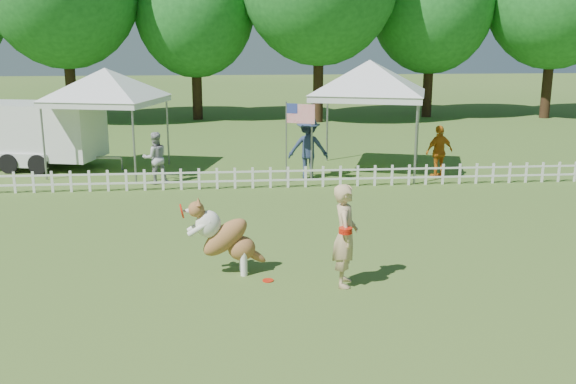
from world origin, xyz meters
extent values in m
plane|color=#2D561B|center=(0.00, 0.00, 0.00)|extent=(120.00, 120.00, 0.00)
imported|color=tan|center=(0.57, -0.34, 0.89)|extent=(0.53, 0.71, 1.79)
cylinder|color=red|center=(-0.74, -0.06, 0.01)|extent=(0.20, 0.20, 0.02)
imported|color=#A7A5AB|center=(-3.53, 7.87, 0.76)|extent=(0.88, 0.78, 1.51)
imported|color=#263351|center=(0.97, 8.22, 0.92)|extent=(1.27, 0.82, 1.85)
imported|color=#C86A17|center=(4.91, 7.91, 0.80)|extent=(1.01, 0.66, 1.59)
camera|label=1|loc=(-1.34, -10.63, 4.21)|focal=40.00mm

